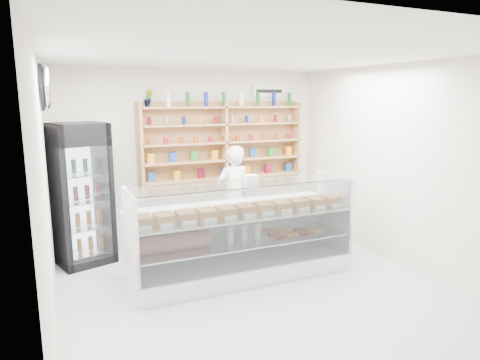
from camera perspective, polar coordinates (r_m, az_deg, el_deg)
name	(u,v)px	position (r m, az deg, el deg)	size (l,w,h in m)	color
room	(259,180)	(4.94, 2.48, 0.05)	(5.00, 5.00, 5.00)	#A1A0A5
display_counter	(242,250)	(5.72, 0.26, -9.34)	(2.92, 0.87, 1.27)	white
shop_worker	(233,196)	(6.76, -0.91, -2.17)	(0.59, 0.38, 1.61)	silver
drinks_cooler	(80,194)	(6.42, -20.54, -1.76)	(0.90, 0.88, 1.99)	black
wall_shelving	(224,142)	(7.24, -2.12, 5.03)	(2.84, 0.28, 1.33)	tan
potted_plant	(148,98)	(6.84, -12.12, 10.64)	(0.15, 0.12, 0.27)	#1E6626
security_mirror	(46,87)	(5.56, -24.43, 11.19)	(0.15, 0.50, 0.50)	silver
wall_sign	(269,91)	(7.69, 3.85, 11.74)	(0.62, 0.03, 0.20)	white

